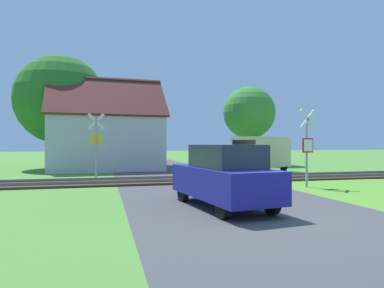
{
  "coord_description": "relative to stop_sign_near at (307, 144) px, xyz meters",
  "views": [
    {
      "loc": [
        -3.86,
        -7.84,
        1.8
      ],
      "look_at": [
        0.5,
        9.15,
        1.8
      ],
      "focal_mm": 32.0,
      "sensor_mm": 36.0,
      "label": 1
    }
  ],
  "objects": [
    {
      "name": "ground_plane",
      "position": [
        -4.33,
        -4.75,
        -1.79
      ],
      "size": [
        160.0,
        160.0,
        0.0
      ],
      "primitive_type": "plane",
      "color": "#4C8433"
    },
    {
      "name": "road_asphalt",
      "position": [
        -4.33,
        -2.75,
        -1.78
      ],
      "size": [
        6.64,
        80.0,
        0.01
      ],
      "primitive_type": "cube",
      "color": "#424244",
      "rests_on": "ground"
    },
    {
      "name": "rail_track",
      "position": [
        -4.33,
        3.39,
        -1.73
      ],
      "size": [
        60.0,
        2.6,
        0.22
      ],
      "color": "#422D1E",
      "rests_on": "ground"
    },
    {
      "name": "stop_sign_near",
      "position": [
        0.0,
        0.0,
        0.0
      ],
      "size": [
        0.86,
        0.24,
        3.26
      ],
      "rotation": [
        0.0,
        0.0,
        3.39
      ],
      "color": "#9E9EA5",
      "rests_on": "ground"
    },
    {
      "name": "crossing_sign_far",
      "position": [
        -8.61,
        5.92,
        0.21
      ],
      "size": [
        0.88,
        0.16,
        3.42
      ],
      "rotation": [
        0.0,
        0.0,
        -0.09
      ],
      "color": "#9E9EA5",
      "rests_on": "ground"
    },
    {
      "name": "house",
      "position": [
        -8.06,
        12.32,
        0.29
      ],
      "size": [
        8.07,
        6.59,
        6.5
      ],
      "rotation": [
        0.0,
        0.0,
        0.05
      ],
      "color": "#B7B7BC",
      "rests_on": "ground"
    },
    {
      "name": "tree_center",
      "position": [
        -5.77,
        16.34,
        2.4
      ],
      "size": [
        5.07,
        5.07,
        6.73
      ],
      "color": "#513823",
      "rests_on": "ground"
    },
    {
      "name": "tree_right",
      "position": [
        4.01,
        14.94,
        2.71
      ],
      "size": [
        4.51,
        4.51,
        6.78
      ],
      "color": "#513823",
      "rests_on": "ground"
    },
    {
      "name": "tree_left",
      "position": [
        -11.34,
        14.46,
        3.3
      ],
      "size": [
        6.58,
        6.58,
        8.38
      ],
      "color": "#513823",
      "rests_on": "ground"
    },
    {
      "name": "mail_truck",
      "position": [
        1.31,
        7.09,
        -0.55
      ],
      "size": [
        5.1,
        4.28,
        2.24
      ],
      "rotation": [
        0.0,
        0.0,
        2.17
      ],
      "color": "beige",
      "rests_on": "ground"
    },
    {
      "name": "parked_car",
      "position": [
        -4.92,
        -3.46,
        -0.89
      ],
      "size": [
        2.16,
        4.18,
        1.78
      ],
      "rotation": [
        0.0,
        0.0,
        0.13
      ],
      "color": "navy",
      "rests_on": "ground"
    }
  ]
}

